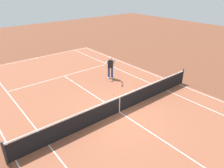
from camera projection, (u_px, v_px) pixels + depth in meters
ground_plane at (119, 112)px, 11.55m from camera, size 60.00×60.00×0.00m
court_slab at (119, 112)px, 11.55m from camera, size 24.20×11.40×0.00m
court_line_markings at (119, 112)px, 11.55m from camera, size 23.85×11.05×0.01m
tennis_net at (119, 104)px, 11.34m from camera, size 0.10×11.70×1.08m
tennis_player_near at (110, 66)px, 15.25m from camera, size 1.13×0.74×1.70m
tennis_ball at (113, 94)px, 13.35m from camera, size 0.07×0.07×0.07m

